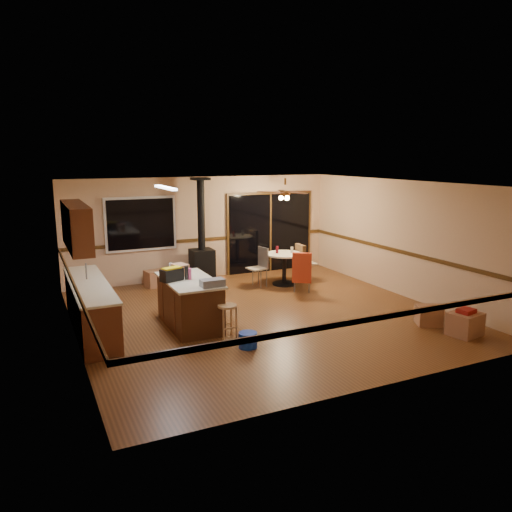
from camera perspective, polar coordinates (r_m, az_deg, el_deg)
floor at (r=10.02m, az=0.73°, el=-6.77°), size 7.00×7.00×0.00m
ceiling at (r=9.53m, az=0.77°, el=8.25°), size 7.00×7.00×0.00m
wall_back at (r=12.89m, az=-6.07°, el=3.22°), size 7.00×0.00×7.00m
wall_front at (r=6.80m, az=13.79°, el=-4.55°), size 7.00×0.00×7.00m
wall_left at (r=8.78m, az=-20.27°, el=-1.33°), size 0.00×7.00×7.00m
wall_right at (r=11.63m, az=16.47°, el=1.92°), size 0.00×7.00×7.00m
chair_rail at (r=9.75m, az=0.75°, el=-1.18°), size 7.00×7.00×0.08m
window at (r=12.38m, az=-13.03°, el=3.59°), size 1.72×0.10×1.32m
sliding_door at (r=13.61m, az=1.60°, el=2.66°), size 2.52×0.10×2.10m
lower_cabinets at (r=9.50m, az=-18.38°, el=-5.68°), size 0.60×3.00×0.86m
countertop at (r=9.38m, az=-18.55°, el=-3.05°), size 0.64×3.04×0.04m
upper_cabinets at (r=9.38m, az=-19.86°, el=3.21°), size 0.35×2.00×0.80m
kitchen_island at (r=9.35m, az=-7.59°, el=-5.30°), size 0.88×1.68×0.90m
wood_stove at (r=12.50m, az=-6.20°, el=0.31°), size 0.55×0.50×2.52m
ceiling_fan at (r=11.98m, az=3.35°, el=7.04°), size 0.24×0.24×0.55m
fluorescent_strip at (r=9.18m, az=-10.31°, el=7.69°), size 0.10×1.20×0.04m
toolbox_grey at (r=8.69m, az=-5.01°, el=-3.06°), size 0.41×0.23×0.13m
toolbox_black at (r=9.15m, az=-9.60°, el=-2.13°), size 0.45×0.33×0.22m
toolbox_yellow_lid at (r=9.12m, az=-9.63°, el=-1.38°), size 0.38×0.28×0.03m
box_on_island at (r=9.56m, az=-8.68°, el=-1.54°), size 0.30×0.37×0.21m
bottle_dark at (r=9.19m, az=-7.93°, el=-1.91°), size 0.09×0.09×0.25m
bottle_pink at (r=9.20m, az=-7.59°, el=-2.03°), size 0.09×0.09×0.21m
bottle_white at (r=9.79m, az=-9.71°, el=-1.34°), size 0.07×0.07×0.19m
bar_stool at (r=8.73m, az=-3.28°, el=-7.50°), size 0.43×0.43×0.60m
blue_bucket at (r=8.37m, az=-0.93°, el=-9.58°), size 0.36×0.36×0.26m
dining_table at (r=12.23m, az=3.26°, el=-0.83°), size 0.93×0.93×0.78m
glass_red at (r=12.18m, az=2.43°, el=0.74°), size 0.08×0.08×0.18m
glass_cream at (r=12.20m, az=4.13°, el=0.69°), size 0.09×0.09×0.16m
chair_left at (r=12.05m, az=0.50°, el=-0.72°), size 0.47×0.46×0.51m
chair_near at (r=11.49m, az=5.27°, el=-1.34°), size 0.60×0.62×0.70m
chair_right at (r=12.52m, az=5.21°, el=-0.27°), size 0.49×0.46×0.70m
box_under_window at (r=12.34m, az=-11.34°, el=-2.52°), size 0.56×0.48×0.39m
box_corner_a at (r=9.63m, az=22.78°, el=-7.18°), size 0.61×0.54×0.41m
box_corner_b at (r=9.97m, az=19.14°, el=-6.43°), size 0.56×0.53×0.36m
box_small_red at (r=9.56m, az=22.89°, el=-5.80°), size 0.33×0.29×0.08m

